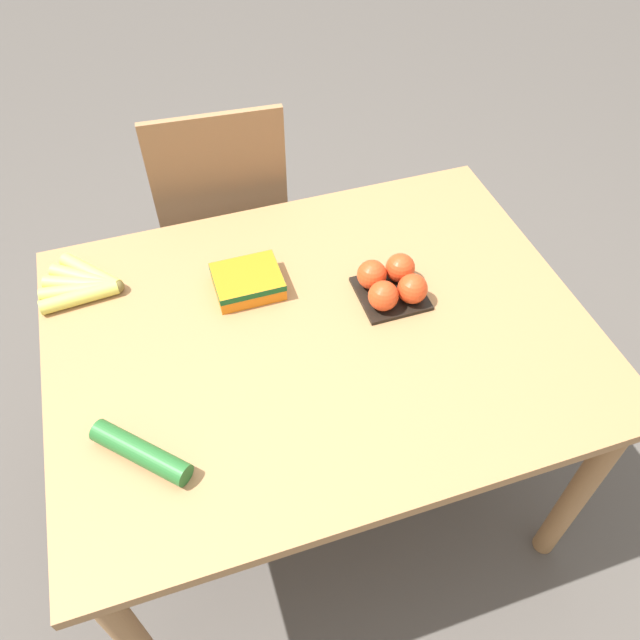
% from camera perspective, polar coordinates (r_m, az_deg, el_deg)
% --- Properties ---
extents(ground_plane, '(12.00, 12.00, 0.00)m').
position_cam_1_polar(ground_plane, '(2.09, 0.00, -14.13)').
color(ground_plane, '#4C4742').
extents(dining_table, '(1.26, 0.96, 0.74)m').
position_cam_1_polar(dining_table, '(1.54, 0.00, -3.11)').
color(dining_table, '#9E7044').
rests_on(dining_table, ground_plane).
extents(chair, '(0.45, 0.43, 0.99)m').
position_cam_1_polar(chair, '(2.11, -8.69, 8.17)').
color(chair, '#8E6642').
rests_on(chair, ground_plane).
extents(banana_bunch, '(0.20, 0.19, 0.04)m').
position_cam_1_polar(banana_bunch, '(1.65, -20.75, 3.04)').
color(banana_bunch, brown).
rests_on(banana_bunch, dining_table).
extents(tomato_pack, '(0.16, 0.16, 0.08)m').
position_cam_1_polar(tomato_pack, '(1.52, 6.58, 3.36)').
color(tomato_pack, black).
rests_on(tomato_pack, dining_table).
extents(carrot_bag, '(0.16, 0.14, 0.05)m').
position_cam_1_polar(carrot_bag, '(1.55, -6.64, 3.63)').
color(carrot_bag, orange).
rests_on(carrot_bag, dining_table).
extents(cucumber_near, '(0.19, 0.19, 0.05)m').
position_cam_1_polar(cucumber_near, '(1.30, -16.07, -11.53)').
color(cucumber_near, '#236028').
rests_on(cucumber_near, dining_table).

